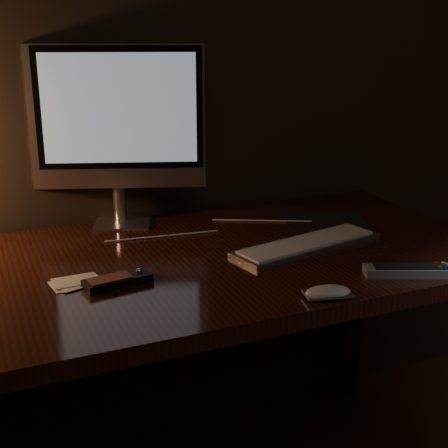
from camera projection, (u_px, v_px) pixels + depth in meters
name	position (u px, v px, depth m)	size (l,w,h in m)	color
desk	(168.00, 297.00, 1.60)	(1.60, 0.75, 0.75)	black
monitor	(118.00, 121.00, 1.67)	(0.45, 0.19, 0.49)	silver
keyboard	(307.00, 244.00, 1.58)	(0.41, 0.12, 0.02)	silver
mousepad	(326.00, 222.00, 1.78)	(0.23, 0.18, 0.00)	black
mouse	(328.00, 294.00, 1.28)	(0.10, 0.05, 0.02)	white
media_remote	(118.00, 280.00, 1.35)	(0.15, 0.08, 0.03)	black
tv_remote	(410.00, 271.00, 1.40)	(0.21, 0.13, 0.03)	gray
papers	(76.00, 282.00, 1.36)	(0.11, 0.07, 0.01)	white
cable	(215.00, 229.00, 1.71)	(0.01, 0.01, 0.59)	white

